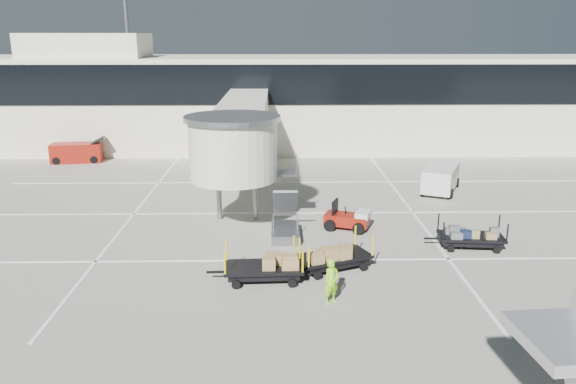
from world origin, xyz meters
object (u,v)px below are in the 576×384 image
Objects in this scene: box_cart_near at (335,256)px; belt_loader at (77,153)px; ground_worker at (332,281)px; baggage_tug at (348,219)px; box_cart_far at (263,268)px; suitcase_cart at (471,237)px; minivan at (441,176)px.

box_cart_near is 0.92× the size of belt_loader.
ground_worker is (-0.45, -3.28, 0.30)m from box_cart_near.
ground_worker is at bearing -80.50° from baggage_tug.
box_cart_near is 3.37m from box_cart_far.
baggage_tug is 0.67× the size of suitcase_cart.
belt_loader reaches higher than box_cart_near.
belt_loader reaches higher than minivan.
suitcase_cart is 9.21m from ground_worker.
baggage_tug is at bearing 159.46° from suitcase_cart.
box_cart_far is at bearing -153.80° from suitcase_cart.
baggage_tug is at bearing 53.42° from box_cart_near.
baggage_tug is 8.58m from ground_worker.
minivan reaches higher than box_cart_near.
box_cart_far reaches higher than baggage_tug.
suitcase_cart is at bearing -3.78° from box_cart_near.
box_cart_near is at bearing 48.22° from ground_worker.
ground_worker reaches higher than minivan.
box_cart_far is 0.84× the size of minivan.
suitcase_cart is at bearing -5.39° from baggage_tug.
ground_worker is at bearing -61.99° from belt_loader.
box_cart_near is at bearing -98.62° from minivan.
belt_loader is (-25.33, 19.33, 0.24)m from suitcase_cart.
box_cart_near is 0.83× the size of minivan.
ground_worker reaches higher than box_cart_far.
minivan is (8.22, 12.56, 0.42)m from box_cart_near.
box_cart_near is at bearing 20.82° from box_cart_far.
baggage_tug is 5.27m from box_cart_near.
belt_loader is at bearing 148.25° from suitcase_cart.
baggage_tug is 0.63× the size of box_cart_far.
ground_worker is at bearing -38.92° from box_cart_far.
minivan is at bearing 33.65° from box_cart_near.
box_cart_far is at bearing -179.86° from box_cart_near.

